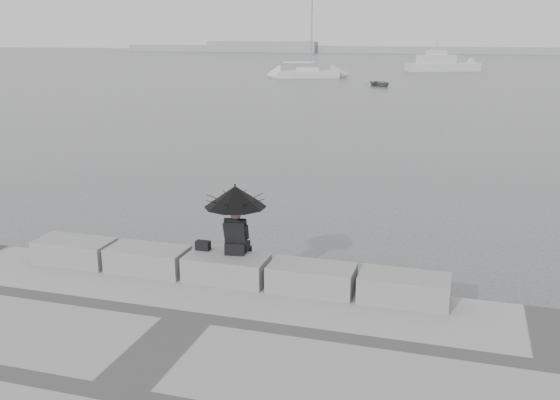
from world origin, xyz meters
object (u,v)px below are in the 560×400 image
(seated_person, at_px, (235,203))
(dinghy, at_px, (381,83))
(sailboat_left, at_px, (307,73))
(motor_cruiser, at_px, (443,65))

(seated_person, bearing_deg, dinghy, 85.92)
(seated_person, height_order, sailboat_left, sailboat_left)
(seated_person, bearing_deg, sailboat_left, 94.19)
(sailboat_left, height_order, motor_cruiser, sailboat_left)
(motor_cruiser, bearing_deg, dinghy, -124.96)
(dinghy, bearing_deg, motor_cruiser, 40.87)
(seated_person, xyz_separation_m, dinghy, (-4.38, 52.09, -1.74))
(motor_cruiser, height_order, dinghy, motor_cruiser)
(sailboat_left, distance_m, motor_cruiser, 22.90)
(seated_person, relative_size, dinghy, 0.44)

